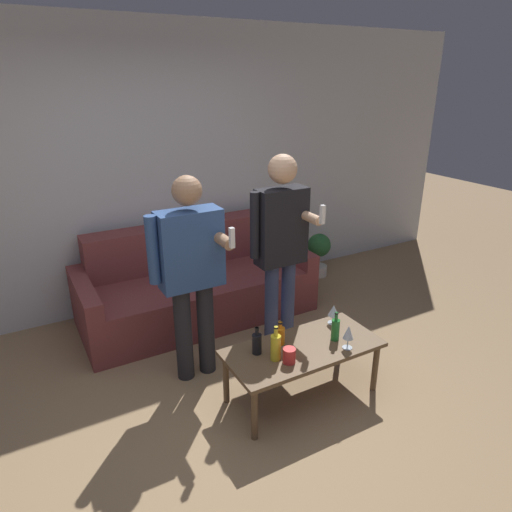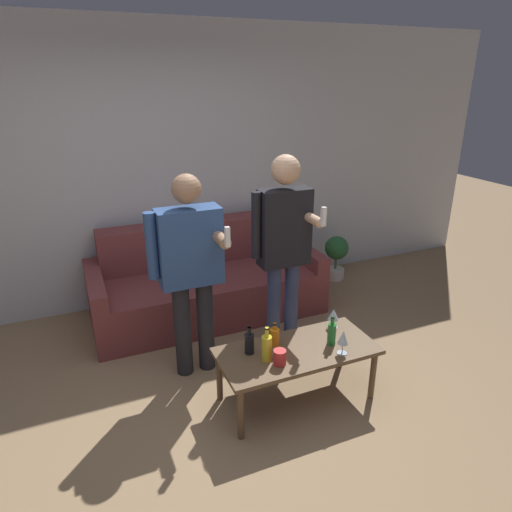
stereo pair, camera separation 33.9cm
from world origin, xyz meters
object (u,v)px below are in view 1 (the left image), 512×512
(coffee_table, at_px, (303,352))
(person_standing_left, at_px, (191,267))
(couch, at_px, (195,285))
(bottle_orange, at_px, (280,335))
(person_standing_right, at_px, (281,241))

(coffee_table, bearing_deg, person_standing_left, 132.19)
(couch, bearing_deg, bottle_orange, -87.25)
(coffee_table, xyz_separation_m, person_standing_left, (-0.57, 0.63, 0.54))
(coffee_table, relative_size, person_standing_right, 0.67)
(couch, bearing_deg, person_standing_left, -112.18)
(coffee_table, bearing_deg, couch, 97.03)
(couch, bearing_deg, coffee_table, -82.97)
(coffee_table, height_order, person_standing_left, person_standing_left)
(couch, distance_m, person_standing_right, 1.24)
(person_standing_left, height_order, person_standing_right, person_standing_right)
(coffee_table, distance_m, bottle_orange, 0.20)
(couch, relative_size, person_standing_right, 1.31)
(bottle_orange, height_order, person_standing_left, person_standing_left)
(couch, xyz_separation_m, bottle_orange, (0.07, -1.44, 0.18))
(bottle_orange, bearing_deg, coffee_table, -43.20)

